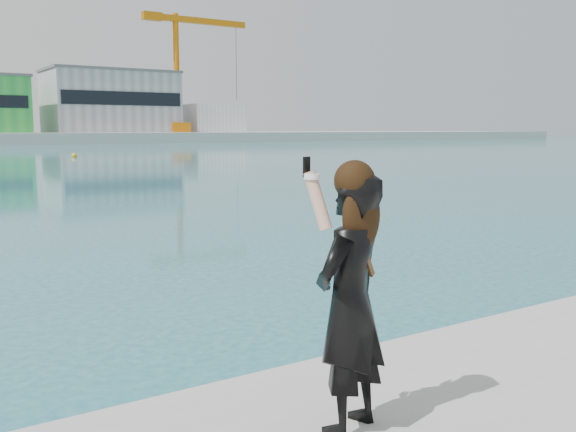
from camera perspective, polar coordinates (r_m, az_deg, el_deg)
name	(u,v)px	position (r m, az deg, el deg)	size (l,w,h in m)	color
warehouse_grey_right	(111,101)	(138.10, -15.45, 9.78)	(25.50, 15.35, 12.50)	gray
ancillary_shed	(212,118)	(144.58, -6.75, 8.61)	(12.00, 10.00, 6.00)	silver
dock_crane	(182,69)	(137.73, -9.41, 12.80)	(23.00, 4.00, 24.00)	orange
flagpole_right	(26,107)	(126.72, -22.24, 8.92)	(1.28, 0.16, 8.00)	silver
buoy_near	(74,157)	(65.32, -18.47, 4.99)	(0.50, 0.50, 0.50)	#E3A50B
woman	(350,295)	(4.01, 5.57, -7.03)	(0.70, 0.58, 1.74)	black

